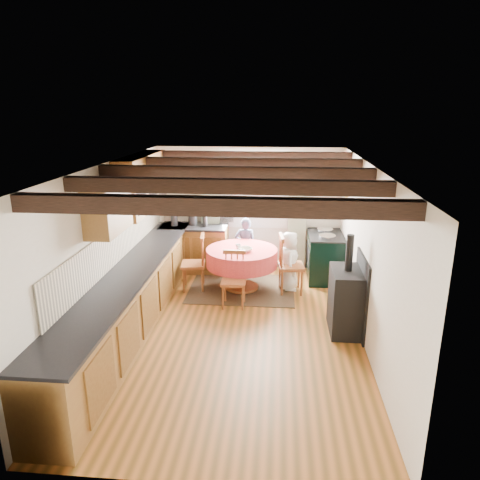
# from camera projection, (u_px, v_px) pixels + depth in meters

# --- Properties ---
(floor) EXTENTS (3.60, 5.50, 0.00)m
(floor) POSITION_uv_depth(u_px,v_px,m) (235.00, 331.00, 6.47)
(floor) COLOR #AB5F25
(floor) RESTS_ON ground
(ceiling) EXTENTS (3.60, 5.50, 0.00)m
(ceiling) POSITION_uv_depth(u_px,v_px,m) (235.00, 166.00, 5.77)
(ceiling) COLOR white
(ceiling) RESTS_ON ground
(wall_back) EXTENTS (3.60, 0.00, 2.40)m
(wall_back) POSITION_uv_depth(u_px,v_px,m) (249.00, 209.00, 8.74)
(wall_back) COLOR silver
(wall_back) RESTS_ON ground
(wall_front) EXTENTS (3.60, 0.00, 2.40)m
(wall_front) POSITION_uv_depth(u_px,v_px,m) (200.00, 364.00, 3.50)
(wall_front) COLOR silver
(wall_front) RESTS_ON ground
(wall_left) EXTENTS (0.00, 5.50, 2.40)m
(wall_left) POSITION_uv_depth(u_px,v_px,m) (108.00, 250.00, 6.27)
(wall_left) COLOR silver
(wall_left) RESTS_ON ground
(wall_right) EXTENTS (0.00, 5.50, 2.40)m
(wall_right) POSITION_uv_depth(u_px,v_px,m) (368.00, 257.00, 5.97)
(wall_right) COLOR silver
(wall_right) RESTS_ON ground
(beam_a) EXTENTS (3.60, 0.16, 0.16)m
(beam_a) POSITION_uv_depth(u_px,v_px,m) (212.00, 206.00, 3.89)
(beam_a) COLOR black
(beam_a) RESTS_ON ceiling
(beam_b) EXTENTS (3.60, 0.16, 0.16)m
(beam_b) POSITION_uv_depth(u_px,v_px,m) (225.00, 186.00, 4.84)
(beam_b) COLOR black
(beam_b) RESTS_ON ceiling
(beam_c) EXTENTS (3.60, 0.16, 0.16)m
(beam_c) POSITION_uv_depth(u_px,v_px,m) (235.00, 173.00, 5.80)
(beam_c) COLOR black
(beam_c) RESTS_ON ceiling
(beam_d) EXTENTS (3.60, 0.16, 0.16)m
(beam_d) POSITION_uv_depth(u_px,v_px,m) (241.00, 163.00, 6.75)
(beam_d) COLOR black
(beam_d) RESTS_ON ceiling
(beam_e) EXTENTS (3.60, 0.16, 0.16)m
(beam_e) POSITION_uv_depth(u_px,v_px,m) (246.00, 156.00, 7.70)
(beam_e) COLOR black
(beam_e) RESTS_ON ceiling
(splash_left) EXTENTS (0.02, 4.50, 0.55)m
(splash_left) POSITION_uv_depth(u_px,v_px,m) (117.00, 243.00, 6.56)
(splash_left) COLOR beige
(splash_left) RESTS_ON wall_left
(splash_back) EXTENTS (1.40, 0.02, 0.55)m
(splash_back) POSITION_uv_depth(u_px,v_px,m) (198.00, 208.00, 8.81)
(splash_back) COLOR beige
(splash_back) RESTS_ON wall_back
(base_cabinet_left) EXTENTS (0.60, 5.30, 0.88)m
(base_cabinet_left) POSITION_uv_depth(u_px,v_px,m) (133.00, 300.00, 6.47)
(base_cabinet_left) COLOR brown
(base_cabinet_left) RESTS_ON floor
(base_cabinet_back) EXTENTS (1.30, 0.60, 0.88)m
(base_cabinet_back) POSITION_uv_depth(u_px,v_px,m) (194.00, 249.00, 8.76)
(base_cabinet_back) COLOR brown
(base_cabinet_back) RESTS_ON floor
(worktop_left) EXTENTS (0.64, 5.30, 0.04)m
(worktop_left) POSITION_uv_depth(u_px,v_px,m) (132.00, 270.00, 6.33)
(worktop_left) COLOR black
(worktop_left) RESTS_ON base_cabinet_left
(worktop_back) EXTENTS (1.30, 0.64, 0.04)m
(worktop_back) POSITION_uv_depth(u_px,v_px,m) (194.00, 227.00, 8.61)
(worktop_back) COLOR black
(worktop_back) RESTS_ON base_cabinet_back
(wall_cabinet_glass) EXTENTS (0.34, 1.80, 0.90)m
(wall_cabinet_glass) POSITION_uv_depth(u_px,v_px,m) (142.00, 183.00, 7.18)
(wall_cabinet_glass) COLOR brown
(wall_cabinet_glass) RESTS_ON wall_left
(wall_cabinet_solid) EXTENTS (0.34, 0.90, 0.70)m
(wall_cabinet_solid) POSITION_uv_depth(u_px,v_px,m) (108.00, 206.00, 5.77)
(wall_cabinet_solid) COLOR brown
(wall_cabinet_solid) RESTS_ON wall_left
(window_frame) EXTENTS (1.34, 0.03, 1.54)m
(window_frame) POSITION_uv_depth(u_px,v_px,m) (254.00, 189.00, 8.60)
(window_frame) COLOR white
(window_frame) RESTS_ON wall_back
(window_pane) EXTENTS (1.20, 0.01, 1.40)m
(window_pane) POSITION_uv_depth(u_px,v_px,m) (254.00, 189.00, 8.61)
(window_pane) COLOR white
(window_pane) RESTS_ON wall_back
(curtain_left) EXTENTS (0.35, 0.10, 2.10)m
(curtain_left) POSITION_uv_depth(u_px,v_px,m) (210.00, 214.00, 8.74)
(curtain_left) COLOR #96A37E
(curtain_left) RESTS_ON wall_back
(curtain_right) EXTENTS (0.35, 0.10, 2.10)m
(curtain_right) POSITION_uv_depth(u_px,v_px,m) (297.00, 216.00, 8.59)
(curtain_right) COLOR #96A37E
(curtain_right) RESTS_ON wall_back
(curtain_rod) EXTENTS (2.00, 0.03, 0.03)m
(curtain_rod) POSITION_uv_depth(u_px,v_px,m) (254.00, 158.00, 8.35)
(curtain_rod) COLOR black
(curtain_rod) RESTS_ON wall_back
(wall_picture) EXTENTS (0.04, 0.50, 0.60)m
(wall_picture) POSITION_uv_depth(u_px,v_px,m) (345.00, 189.00, 8.02)
(wall_picture) COLOR gold
(wall_picture) RESTS_ON wall_right
(wall_plate) EXTENTS (0.30, 0.02, 0.30)m
(wall_plate) POSITION_uv_depth(u_px,v_px,m) (304.00, 185.00, 8.48)
(wall_plate) COLOR silver
(wall_plate) RESTS_ON wall_back
(rug) EXTENTS (1.86, 1.44, 0.01)m
(rug) POSITION_uv_depth(u_px,v_px,m) (242.00, 289.00, 7.96)
(rug) COLOR #352B1C
(rug) RESTS_ON floor
(dining_table) EXTENTS (1.25, 1.25, 0.75)m
(dining_table) POSITION_uv_depth(u_px,v_px,m) (242.00, 269.00, 7.85)
(dining_table) COLOR #F0443A
(dining_table) RESTS_ON floor
(chair_near) EXTENTS (0.39, 0.41, 0.92)m
(chair_near) POSITION_uv_depth(u_px,v_px,m) (234.00, 280.00, 7.16)
(chair_near) COLOR brown
(chair_near) RESTS_ON floor
(chair_left) EXTENTS (0.50, 0.48, 1.00)m
(chair_left) POSITION_uv_depth(u_px,v_px,m) (193.00, 262.00, 7.84)
(chair_left) COLOR brown
(chair_left) RESTS_ON floor
(chair_right) EXTENTS (0.51, 0.49, 1.04)m
(chair_right) POSITION_uv_depth(u_px,v_px,m) (291.00, 264.00, 7.70)
(chair_right) COLOR brown
(chair_right) RESTS_ON floor
(aga_range) EXTENTS (0.63, 0.97, 0.89)m
(aga_range) POSITION_uv_depth(u_px,v_px,m) (325.00, 256.00, 8.32)
(aga_range) COLOR black
(aga_range) RESTS_ON floor
(cast_iron_stove) EXTENTS (0.44, 0.73, 1.46)m
(cast_iron_stove) POSITION_uv_depth(u_px,v_px,m) (347.00, 284.00, 6.29)
(cast_iron_stove) COLOR black
(cast_iron_stove) RESTS_ON floor
(child_far) EXTENTS (0.43, 0.30, 1.13)m
(child_far) POSITION_uv_depth(u_px,v_px,m) (245.00, 246.00, 8.52)
(child_far) COLOR #434B6A
(child_far) RESTS_ON floor
(child_right) EXTENTS (0.36, 0.53, 1.06)m
(child_right) POSITION_uv_depth(u_px,v_px,m) (289.00, 261.00, 7.81)
(child_right) COLOR white
(child_right) RESTS_ON floor
(bowl_a) EXTENTS (0.33, 0.33, 0.06)m
(bowl_a) POSITION_uv_depth(u_px,v_px,m) (245.00, 249.00, 7.64)
(bowl_a) COLOR silver
(bowl_a) RESTS_ON dining_table
(bowl_b) EXTENTS (0.27, 0.27, 0.06)m
(bowl_b) POSITION_uv_depth(u_px,v_px,m) (247.00, 250.00, 7.60)
(bowl_b) COLOR silver
(bowl_b) RESTS_ON dining_table
(cup) EXTENTS (0.11, 0.11, 0.09)m
(cup) POSITION_uv_depth(u_px,v_px,m) (238.00, 247.00, 7.72)
(cup) COLOR silver
(cup) RESTS_ON dining_table
(canister_tall) EXTENTS (0.13, 0.13, 0.22)m
(canister_tall) POSITION_uv_depth(u_px,v_px,m) (174.00, 220.00, 8.58)
(canister_tall) COLOR #262628
(canister_tall) RESTS_ON worktop_back
(canister_wide) EXTENTS (0.17, 0.17, 0.19)m
(canister_wide) POSITION_uv_depth(u_px,v_px,m) (193.00, 220.00, 8.64)
(canister_wide) COLOR #262628
(canister_wide) RESTS_ON worktop_back
(canister_slim) EXTENTS (0.10, 0.10, 0.27)m
(canister_slim) POSITION_uv_depth(u_px,v_px,m) (205.00, 220.00, 8.50)
(canister_slim) COLOR #262628
(canister_slim) RESTS_ON worktop_back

